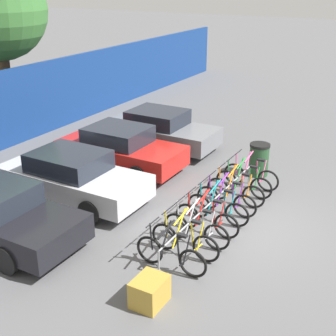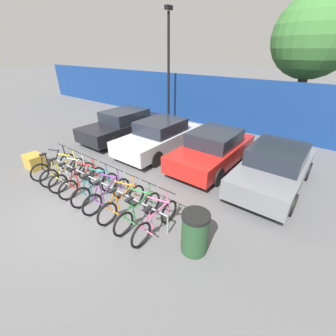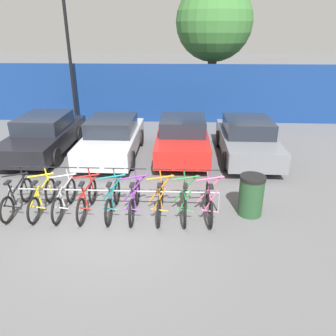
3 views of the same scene
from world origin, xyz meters
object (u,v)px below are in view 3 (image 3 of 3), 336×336
bicycle_teal (113,200)px  bicycle_purple (135,200)px  lamp_post (69,51)px  bicycle_yellow (42,198)px  bicycle_red (87,199)px  car_silver (112,138)px  trash_bin (251,195)px  bicycle_orange (160,201)px  bicycle_pink (209,202)px  car_red (182,137)px  bike_rack (113,192)px  car_grey (247,139)px  bicycle_green (185,201)px  car_black (45,135)px  bicycle_black (17,198)px  tree_behind_hoarding (214,22)px  bicycle_silver (64,199)px

bicycle_teal → bicycle_purple: same height
lamp_post → bicycle_yellow: bearing=-78.9°
bicycle_red → bicycle_purple: 1.20m
car_silver → trash_bin: bearing=-42.7°
bicycle_yellow → bicycle_orange: 2.97m
bicycle_teal → bicycle_pink: size_ratio=1.00×
car_silver → trash_bin: size_ratio=4.15×
bicycle_orange → trash_bin: bicycle_orange is taller
bicycle_yellow → car_red: bearing=53.9°
bike_rack → car_grey: 5.64m
bicycle_yellow → bicycle_purple: (2.33, 0.00, 0.00)m
bicycle_yellow → car_grey: (5.79, 4.09, 0.31)m
bicycle_green → car_red: car_red is taller
bicycle_teal → trash_bin: size_ratio=1.66×
bicycle_purple → car_black: (-3.94, 4.29, 0.31)m
bicycle_black → car_black: size_ratio=0.37×
bicycle_yellow → bicycle_green: bearing=3.7°
bicycle_red → bicycle_purple: same height
bicycle_teal → bicycle_green: same height
bicycle_yellow → tree_behind_hoarding: size_ratio=0.26×
bike_rack → lamp_post: lamp_post is taller
tree_behind_hoarding → bicycle_silver: bearing=-112.3°
bicycle_silver → car_grey: 6.65m
bicycle_pink → car_grey: car_grey is taller
bicycle_green → bicycle_pink: size_ratio=1.00×
bicycle_silver → car_black: 4.82m
bicycle_orange → lamp_post: bearing=121.7°
bicycle_silver → bicycle_teal: (1.23, 0.00, 0.00)m
bicycle_green → car_red: size_ratio=0.42×
trash_bin → tree_behind_hoarding: tree_behind_hoarding is taller
bicycle_teal → car_red: (1.71, 4.20, 0.31)m
lamp_post → trash_bin: bearing=-49.2°
bicycle_silver → car_silver: size_ratio=0.40×
car_grey → lamp_post: 8.75m
car_silver → tree_behind_hoarding: size_ratio=0.65×
bicycle_purple → car_red: bearing=78.2°
bicycle_pink → tree_behind_hoarding: tree_behind_hoarding is taller
bike_rack → bicycle_green: size_ratio=3.14×
bicycle_silver → bicycle_purple: bearing=-1.3°
trash_bin → bike_rack: bearing=179.6°
bike_rack → bicycle_teal: bearing=-81.9°
bicycle_yellow → bicycle_silver: bearing=3.7°
bicycle_red → lamp_post: lamp_post is taller
bicycle_black → bicycle_orange: 3.62m
car_silver → lamp_post: 5.41m
bicycle_pink → bicycle_purple: bearing=-178.9°
tree_behind_hoarding → bike_rack: bearing=-106.8°
bike_rack → car_silver: bearing=101.6°
bicycle_yellow → car_red: (3.50, 4.20, 0.31)m
bicycle_pink → bicycle_black: bearing=-178.9°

